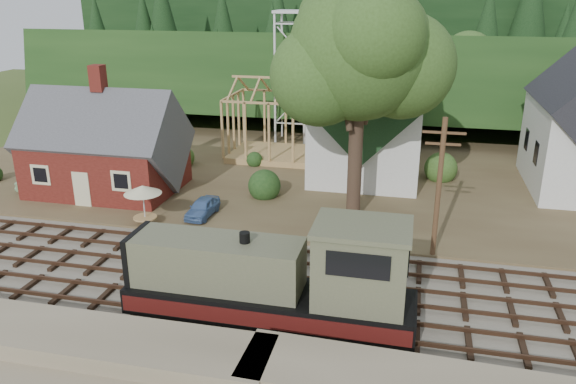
% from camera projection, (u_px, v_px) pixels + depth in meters
% --- Properties ---
extents(ground, '(140.00, 140.00, 0.00)m').
position_uv_depth(ground, '(289.00, 290.00, 27.92)').
color(ground, '#384C1E').
rests_on(ground, ground).
extents(railroad_bed, '(64.00, 11.00, 0.16)m').
position_uv_depth(railroad_bed, '(289.00, 289.00, 27.89)').
color(railroad_bed, '#726B5B').
rests_on(railroad_bed, ground).
extents(village_flat, '(64.00, 26.00, 0.30)m').
position_uv_depth(village_flat, '(339.00, 177.00, 44.37)').
color(village_flat, brown).
rests_on(village_flat, ground).
extents(hillside, '(70.00, 28.96, 12.74)m').
position_uv_depth(hillside, '(368.00, 117.00, 66.43)').
color(hillside, '#1E3F19').
rests_on(hillside, ground).
extents(ridge, '(80.00, 20.00, 12.00)m').
position_uv_depth(ridge, '(378.00, 94.00, 81.11)').
color(ridge, black).
rests_on(ridge, ground).
extents(depot, '(10.80, 7.41, 9.00)m').
position_uv_depth(depot, '(106.00, 151.00, 40.30)').
color(depot, '#501712').
rests_on(depot, village_flat).
extents(church, '(8.40, 15.17, 13.00)m').
position_uv_depth(church, '(370.00, 111.00, 43.79)').
color(church, silver).
rests_on(church, village_flat).
extents(timber_frame, '(8.20, 6.20, 6.99)m').
position_uv_depth(timber_frame, '(278.00, 124.00, 48.26)').
color(timber_frame, tan).
rests_on(timber_frame, village_flat).
extents(lattice_tower, '(3.20, 3.20, 12.12)m').
position_uv_depth(lattice_tower, '(293.00, 37.00, 51.47)').
color(lattice_tower, silver).
rests_on(lattice_tower, village_flat).
extents(big_tree, '(10.90, 8.40, 14.70)m').
position_uv_depth(big_tree, '(362.00, 60.00, 33.25)').
color(big_tree, '#38281E').
rests_on(big_tree, village_flat).
extents(telegraph_pole_near, '(2.20, 0.28, 8.00)m').
position_uv_depth(telegraph_pole_near, '(439.00, 187.00, 29.77)').
color(telegraph_pole_near, '#4C331E').
rests_on(telegraph_pole_near, ground).
extents(locomotive, '(12.54, 3.14, 5.00)m').
position_uv_depth(locomotive, '(279.00, 280.00, 24.36)').
color(locomotive, black).
rests_on(locomotive, railroad_bed).
extents(car_blue, '(1.52, 3.48, 1.17)m').
position_uv_depth(car_blue, '(202.00, 207.00, 36.20)').
color(car_blue, '#5379B3').
rests_on(car_blue, village_flat).
extents(car_green, '(3.68, 2.34, 1.15)m').
position_uv_depth(car_green, '(42.00, 183.00, 40.78)').
color(car_green, '#82B87F').
rests_on(car_green, village_flat).
extents(patio_set, '(2.31, 2.31, 2.57)m').
position_uv_depth(patio_set, '(143.00, 191.00, 34.33)').
color(patio_set, silver).
rests_on(patio_set, village_flat).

